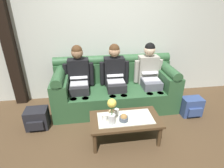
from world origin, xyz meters
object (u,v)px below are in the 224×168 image
Objects in this scene: cup_near_left at (105,117)px; person_left at (79,77)px; cup_far_center at (117,112)px; flower_vase at (112,110)px; couch at (115,88)px; coffee_table at (125,121)px; backpack_left at (37,119)px; snack_bowl at (124,118)px; person_right at (149,73)px; backpack_right at (191,107)px; cup_near_right at (111,114)px; person_middle at (115,75)px.

person_left is at bearing 110.44° from cup_near_left.
person_left reaches higher than cup_far_center.
couch is at bearing 78.88° from flower_vase.
couch reaches higher than coffee_table.
backpack_left is (-1.38, 0.47, -0.16)m from coffee_table.
person_left is 9.55× the size of snack_bowl.
person_right is at bearing -0.01° from person_left.
couch is at bearing 157.63° from backpack_right.
cup_near_right is at bearing -133.25° from person_right.
person_middle is 9.55× the size of snack_bowl.
cup_near_right is (0.01, 0.15, -0.17)m from flower_vase.
backpack_left is (-2.71, 0.03, -0.00)m from backpack_right.
cup_near_right is (-0.20, 0.06, 0.11)m from coffee_table.
coffee_table is (-0.00, -0.98, -0.04)m from couch.
person_left is at bearing 124.40° from coffee_table.
cup_far_center is (-0.11, -0.87, 0.06)m from couch.
cup_near_left is 0.27× the size of backpack_right.
cup_far_center is at bearing 63.89° from flower_vase.
snack_bowl reaches higher than coffee_table.
person_right is at bearing 140.50° from backpack_right.
coffee_table is 1.46m from backpack_left.
backpack_right is (2.00, -0.54, -0.49)m from person_left.
cup_near_left reaches higher than cup_far_center.
backpack_left is at bearing 160.59° from cup_near_right.
flower_vase reaches higher than cup_near_right.
couch reaches higher than backpack_right.
flower_vase is at bearing -101.12° from couch.
snack_bowl is 0.36× the size of backpack_right.
snack_bowl is at bearing -124.22° from person_right.
couch is at bearing 82.74° from cup_far_center.
cup_near_right is at bearing 164.54° from coffee_table.
flower_vase reaches higher than backpack_left.
backpack_left is (-1.08, 0.48, -0.27)m from cup_near_left.
cup_near_right is at bearing 84.94° from flower_vase.
person_left is 1.19× the size of coffee_table.
cup_near_left is (-0.30, -0.01, 0.10)m from coffee_table.
backpack_right is at bearing -22.37° from couch.
flower_vase is 1.09× the size of backpack_right.
cup_near_left is (-0.97, -0.99, -0.22)m from person_right.
person_middle is at bearing 20.34° from backpack_left.
couch is 6.47× the size of backpack_left.
flower_vase is 1.11× the size of backpack_left.
cup_near_right is (-0.87, -0.93, -0.22)m from person_right.
cup_near_right reaches higher than cup_near_left.
coffee_table is 0.32m from cup_near_left.
snack_bowl is (-0.71, -1.04, -0.23)m from person_right.
person_middle is 1.07m from snack_bowl.
person_middle is 12.54× the size of cup_near_left.
couch is 25.57× the size of cup_far_center.
cup_near_left is (-0.26, 0.05, 0.01)m from snack_bowl.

